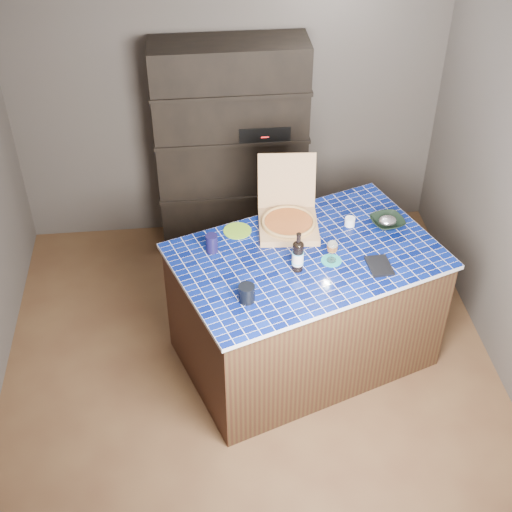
{
  "coord_description": "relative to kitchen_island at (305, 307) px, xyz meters",
  "views": [
    {
      "loc": [
        -0.32,
        -3.51,
        3.84
      ],
      "look_at": [
        0.04,
        0.0,
        1.0
      ],
      "focal_mm": 50.0,
      "sensor_mm": 36.0,
      "label": 1
    }
  ],
  "objects": [
    {
      "name": "bowl",
      "position": [
        0.59,
        0.26,
        0.49
      ],
      "size": [
        0.27,
        0.27,
        0.05
      ],
      "primitive_type": "imported",
      "rotation": [
        0.0,
        0.0,
        0.23
      ],
      "color": "black",
      "rests_on": "kitchen_island"
    },
    {
      "name": "dvd_case",
      "position": [
        0.44,
        -0.17,
        0.47
      ],
      "size": [
        0.16,
        0.21,
        0.02
      ],
      "primitive_type": "cube",
      "rotation": [
        0.0,
        0.0,
        0.07
      ],
      "color": "black",
      "rests_on": "kitchen_island"
    },
    {
      "name": "green_trivet",
      "position": [
        -0.44,
        0.3,
        0.47
      ],
      "size": [
        0.19,
        0.19,
        0.01
      ],
      "primitive_type": "cylinder",
      "color": "#6EA824",
      "rests_on": "kitchen_island"
    },
    {
      "name": "pizza_box",
      "position": [
        -0.09,
        0.31,
        0.53
      ],
      "size": [
        0.43,
        0.51,
        0.43
      ],
      "rotation": [
        0.0,
        0.0,
        -0.07
      ],
      "color": "tan",
      "rests_on": "kitchen_island"
    },
    {
      "name": "white_jar",
      "position": [
        0.34,
        0.29,
        0.5
      ],
      "size": [
        0.07,
        0.07,
        0.06
      ],
      "primitive_type": "cylinder",
      "color": "white",
      "rests_on": "kitchen_island"
    },
    {
      "name": "navy_cup",
      "position": [
        -0.62,
        0.1,
        0.53
      ],
      "size": [
        0.08,
        0.08,
        0.13
      ],
      "primitive_type": "cylinder",
      "color": "#110E33",
      "rests_on": "kitchen_island"
    },
    {
      "name": "kitchen_island",
      "position": [
        0.0,
        0.0,
        0.0
      ],
      "size": [
        1.97,
        1.59,
        0.93
      ],
      "rotation": [
        0.0,
        0.0,
        0.35
      ],
      "color": "#3F2E19",
      "rests_on": "floor"
    },
    {
      "name": "wine_glass",
      "position": [
        0.14,
        -0.08,
        0.58
      ],
      "size": [
        0.07,
        0.07,
        0.16
      ],
      "color": "white",
      "rests_on": "teal_trivet"
    },
    {
      "name": "foil_contents",
      "position": [
        0.59,
        0.26,
        0.51
      ],
      "size": [
        0.13,
        0.11,
        0.06
      ],
      "primitive_type": "ellipsoid",
      "color": "silver",
      "rests_on": "bowl"
    },
    {
      "name": "room",
      "position": [
        -0.39,
        -0.07,
        0.78
      ],
      "size": [
        3.5,
        3.5,
        3.5
      ],
      "color": "brown",
      "rests_on": "ground"
    },
    {
      "name": "shelving_unit",
      "position": [
        -0.39,
        1.46,
        0.44
      ],
      "size": [
        1.2,
        0.41,
        1.8
      ],
      "color": "black",
      "rests_on": "floor"
    },
    {
      "name": "tumbler",
      "position": [
        -0.44,
        -0.4,
        0.52
      ],
      "size": [
        0.1,
        0.1,
        0.11
      ],
      "primitive_type": "cylinder",
      "color": "black",
      "rests_on": "kitchen_island"
    },
    {
      "name": "mead_bottle",
      "position": [
        -0.09,
        -0.14,
        0.58
      ],
      "size": [
        0.08,
        0.08,
        0.29
      ],
      "color": "black",
      "rests_on": "kitchen_island"
    },
    {
      "name": "teal_trivet",
      "position": [
        0.14,
        -0.08,
        0.47
      ],
      "size": [
        0.13,
        0.13,
        0.01
      ],
      "primitive_type": "cylinder",
      "color": "teal",
      "rests_on": "kitchen_island"
    }
  ]
}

